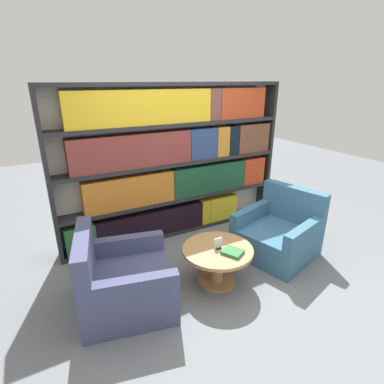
# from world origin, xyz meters

# --- Properties ---
(ground_plane) EXTENTS (14.00, 14.00, 0.00)m
(ground_plane) POSITION_xyz_m (0.00, 0.00, 0.00)
(ground_plane) COLOR slate
(bookshelf) EXTENTS (3.43, 0.30, 2.21)m
(bookshelf) POSITION_xyz_m (0.00, 1.46, 1.11)
(bookshelf) COLOR silver
(bookshelf) RESTS_ON ground_plane
(armchair_left) EXTENTS (1.08, 1.07, 0.88)m
(armchair_left) POSITION_xyz_m (-1.20, 0.21, 0.29)
(armchair_left) COLOR #42476B
(armchair_left) RESTS_ON ground_plane
(armchair_right) EXTENTS (1.11, 1.11, 0.88)m
(armchair_right) POSITION_xyz_m (0.93, 0.22, 0.29)
(armchair_right) COLOR #386684
(armchair_right) RESTS_ON ground_plane
(coffee_table) EXTENTS (0.80, 0.80, 0.45)m
(coffee_table) POSITION_xyz_m (-0.14, 0.08, 0.32)
(coffee_table) COLOR #AD7F4C
(coffee_table) RESTS_ON ground_plane
(table_sign) EXTENTS (0.10, 0.06, 0.13)m
(table_sign) POSITION_xyz_m (-0.14, 0.08, 0.50)
(table_sign) COLOR black
(table_sign) RESTS_ON coffee_table
(stray_book) EXTENTS (0.26, 0.27, 0.04)m
(stray_book) POSITION_xyz_m (-0.05, -0.09, 0.47)
(stray_book) COLOR #2D703D
(stray_book) RESTS_ON coffee_table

